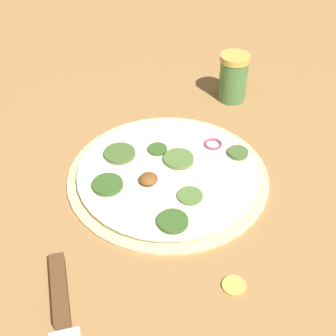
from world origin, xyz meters
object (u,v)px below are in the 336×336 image
at_px(pizza, 167,174).
at_px(spice_jar, 233,77).
at_px(loose_cap, 234,285).
at_px(knife, 63,327).

bearing_deg(pizza, spice_jar, 122.57).
bearing_deg(loose_cap, knife, -102.74).
xyz_separation_m(knife, spice_jar, (-0.33, 0.48, 0.04)).
bearing_deg(pizza, knife, -53.41).
bearing_deg(loose_cap, pizza, 173.26).
distance_m(knife, loose_cap, 0.22).
xyz_separation_m(pizza, spice_jar, (-0.15, 0.23, 0.04)).
distance_m(pizza, loose_cap, 0.23).
height_order(pizza, loose_cap, pizza).
relative_size(pizza, knife, 1.07).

